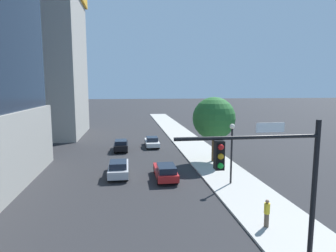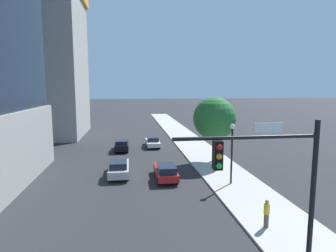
# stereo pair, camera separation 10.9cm
# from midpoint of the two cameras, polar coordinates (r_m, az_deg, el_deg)

# --- Properties ---
(sidewalk) EXTENTS (4.79, 120.00, 0.15)m
(sidewalk) POSITION_cam_midpoint_polar(r_m,az_deg,el_deg) (30.02, 9.92, -8.34)
(sidewalk) COLOR #B2AFA8
(sidewalk) RESTS_ON ground
(construction_building) EXTENTS (14.77, 20.86, 33.07)m
(construction_building) POSITION_cam_midpoint_polar(r_m,az_deg,el_deg) (54.15, -24.54, 13.60)
(construction_building) COLOR #9E9B93
(construction_building) RESTS_ON ground
(traffic_light_pole) EXTENTS (5.60, 0.48, 6.97)m
(traffic_light_pole) POSITION_cam_midpoint_polar(r_m,az_deg,el_deg) (11.67, 20.22, -9.81)
(traffic_light_pole) COLOR black
(traffic_light_pole) RESTS_ON sidewalk
(street_lamp) EXTENTS (0.44, 0.44, 5.15)m
(street_lamp) POSITION_cam_midpoint_polar(r_m,az_deg,el_deg) (24.75, 12.43, -3.52)
(street_lamp) COLOR black
(street_lamp) RESTS_ON sidewalk
(street_tree) EXTENTS (4.68, 4.68, 7.13)m
(street_tree) POSITION_cam_midpoint_polar(r_m,az_deg,el_deg) (31.76, 9.01, 1.49)
(street_tree) COLOR brown
(street_tree) RESTS_ON sidewalk
(car_silver) EXTENTS (1.83, 4.78, 1.54)m
(car_silver) POSITION_cam_midpoint_polar(r_m,az_deg,el_deg) (27.72, -9.92, -8.24)
(car_silver) COLOR #B7B7BC
(car_silver) RESTS_ON ground
(car_black) EXTENTS (1.76, 4.33, 1.48)m
(car_black) POSITION_cam_midpoint_polar(r_m,az_deg,el_deg) (38.35, -9.40, -3.75)
(car_black) COLOR black
(car_black) RESTS_ON ground
(car_red) EXTENTS (1.82, 4.68, 1.46)m
(car_red) POSITION_cam_midpoint_polar(r_m,az_deg,el_deg) (26.37, -0.61, -8.98)
(car_red) COLOR red
(car_red) RESTS_ON ground
(car_white) EXTENTS (1.81, 4.77, 1.41)m
(car_white) POSITION_cam_midpoint_polar(r_m,az_deg,el_deg) (40.51, -3.28, -3.13)
(car_white) COLOR silver
(car_white) RESTS_ON ground
(pedestrian_yellow_shirt) EXTENTS (0.34, 0.34, 1.67)m
(pedestrian_yellow_shirt) POSITION_cam_midpoint_polar(r_m,az_deg,el_deg) (18.48, 18.88, -16.04)
(pedestrian_yellow_shirt) COLOR brown
(pedestrian_yellow_shirt) RESTS_ON sidewalk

